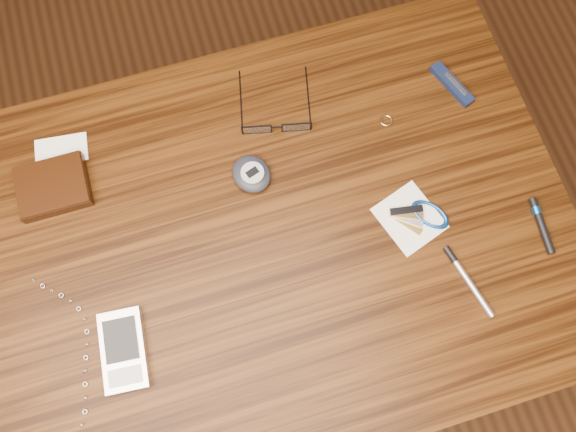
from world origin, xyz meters
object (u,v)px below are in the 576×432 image
Objects in this scene: silver_pen at (465,276)px; notepad_keys at (420,216)px; pda_phone at (123,350)px; eyeglasses at (276,125)px; desk at (264,253)px; wallet_and_card at (53,186)px; pedometer at (251,174)px; pocket_knife at (452,84)px.

notepad_keys is at bearing 106.01° from silver_pen.
pda_phone is 0.50m from notepad_keys.
eyeglasses reaches higher than silver_pen.
eyeglasses is (0.08, 0.18, 0.11)m from desk.
pda_phone is (0.05, -0.29, -0.00)m from wallet_and_card.
eyeglasses is 0.39m from silver_pen.
pedometer reaches higher than silver_pen.
notepad_keys is 0.25m from pocket_knife.
pedometer is 0.89× the size of pocket_knife.
wallet_and_card is 1.15× the size of pda_phone.
wallet_and_card reaches higher than desk.
eyeglasses reaches higher than desk.
desk is 8.03× the size of pda_phone.
wallet_and_card is 0.67m from silver_pen.
silver_pen is (-0.11, -0.32, -0.00)m from pocket_knife.
wallet_and_card is 0.59m from notepad_keys.
pda_phone is 0.69m from pocket_knife.
eyeglasses is 0.10m from pedometer.
pda_phone reaches higher than desk.
pocket_knife is at bearing -1.06° from wallet_and_card.
notepad_keys is (0.55, -0.22, -0.01)m from wallet_and_card.
eyeglasses is at bearing 48.63° from pedometer.
notepad_keys is (0.24, -0.15, -0.01)m from pedometer.
eyeglasses reaches higher than wallet_and_card.
silver_pen is at bearing -4.67° from pda_phone.
pedometer is at bearing 136.60° from silver_pen.
wallet_and_card is 0.32m from pedometer.
pedometer is at bearing -170.82° from pocket_knife.
pocket_knife is 0.33m from silver_pen.
wallet_and_card is 1.15× the size of silver_pen.
pocket_knife reaches higher than silver_pen.
pda_phone is 1.00× the size of silver_pen.
desk is 0.28m from notepad_keys.
pda_phone reaches higher than notepad_keys.
pedometer is 0.38m from pocket_knife.
notepad_keys is 1.02× the size of silver_pen.
wallet_and_card is 0.38m from eyeglasses.
notepad_keys is at bearing 7.78° from pda_phone.
wallet_and_card is at bearing 148.94° from desk.
pedometer is (0.31, -0.07, 0.00)m from wallet_and_card.
wallet_and_card is 1.69× the size of pedometer.
desk is 0.34m from silver_pen.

